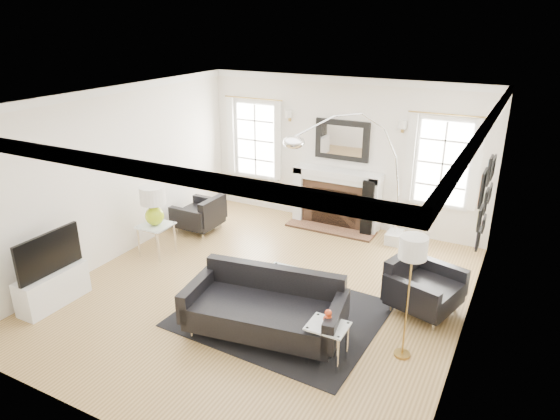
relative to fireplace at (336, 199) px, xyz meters
The scene contains 25 objects.
floor 2.84m from the fireplace, 90.00° to the right, with size 6.00×6.00×0.00m, color olive.
back_wall 0.88m from the fireplace, 90.00° to the left, with size 5.50×0.04×2.80m, color white.
front_wall 5.85m from the fireplace, 90.00° to the right, with size 5.50×0.04×2.80m, color white.
left_wall 4.01m from the fireplace, 134.58° to the right, with size 0.04×6.00×2.80m, color white.
right_wall 4.01m from the fireplace, 45.42° to the right, with size 0.04×6.00×2.80m, color white.
ceiling 3.59m from the fireplace, 90.00° to the right, with size 5.50×6.00×0.02m, color white.
crown_molding 3.55m from the fireplace, 90.00° to the right, with size 5.50×6.00×0.12m, color white.
fireplace is the anchor object (origin of this frame).
mantel_mirror 1.12m from the fireplace, 90.00° to the left, with size 1.05×0.07×0.75m.
window_left 2.07m from the fireplace, behind, with size 1.24×0.15×1.62m.
window_right 2.07m from the fireplace, ahead, with size 1.24×0.15×1.62m.
gallery_wall 3.26m from the fireplace, 28.83° to the right, with size 0.04×1.73×1.29m.
tv_unit 5.12m from the fireplace, 118.55° to the right, with size 0.35×1.00×1.09m.
area_rug 3.33m from the fireplace, 81.11° to the right, with size 2.57×2.15×0.01m, color black.
sofa 3.73m from the fireplace, 81.95° to the right, with size 2.10×1.19×0.65m.
armchair_left 2.58m from the fireplace, 146.53° to the right, with size 0.76×0.84×0.57m.
armchair_right 3.11m from the fireplace, 46.47° to the right, with size 1.04×1.11×0.63m.
coffee_table 3.05m from the fireplace, 80.85° to the right, with size 0.87×0.87×0.39m.
side_table_left 3.41m from the fireplace, 130.25° to the right, with size 0.50×0.50×0.55m.
nesting_table 4.15m from the fireplace, 69.66° to the right, with size 0.46×0.38×0.50m.
gourd_lamp 3.43m from the fireplace, 130.25° to the right, with size 0.42×0.42×0.67m.
orange_vase 4.15m from the fireplace, 69.66° to the right, with size 0.12×0.12×0.18m.
arc_floor_lamp 1.27m from the fireplace, 58.94° to the right, with size 1.73×1.60×2.45m.
stick_floor_lamp 4.10m from the fireplace, 56.78° to the right, with size 0.32×0.32×1.56m.
speaker_tower 0.70m from the fireplace, 11.60° to the right, with size 0.21×0.21×1.06m, color black.
Camera 1 is at (3.20, -5.63, 3.79)m, focal length 32.00 mm.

